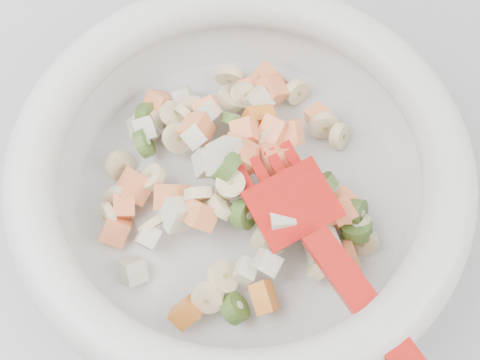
# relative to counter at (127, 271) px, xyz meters

# --- Properties ---
(counter) EXTENTS (2.00, 0.60, 0.90)m
(counter) POSITION_rel_counter_xyz_m (0.00, 0.00, 0.00)
(counter) COLOR #9D9DA3
(counter) RESTS_ON ground
(mixing_bowl) EXTENTS (0.39, 0.37, 0.11)m
(mixing_bowl) POSITION_rel_counter_xyz_m (0.20, -0.03, 0.50)
(mixing_bowl) COLOR silver
(mixing_bowl) RESTS_ON counter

